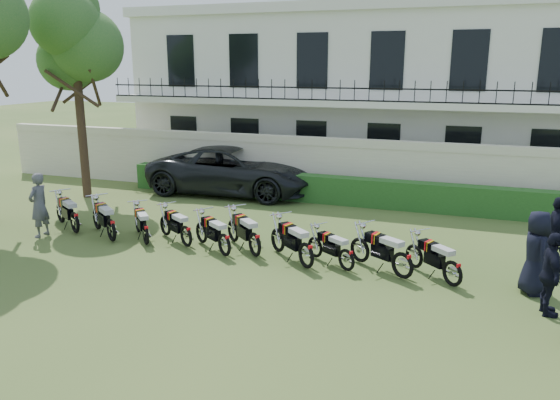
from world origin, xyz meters
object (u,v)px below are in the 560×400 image
at_px(motorcycle_1, 111,225).
at_px(officer_2, 551,274).
at_px(motorcycle_3, 186,231).
at_px(motorcycle_4, 224,239).
at_px(officer_5, 556,234).
at_px(suv, 233,170).
at_px(officer_3, 536,253).
at_px(motorcycle_8, 403,259).
at_px(motorcycle_7, 347,255).
at_px(motorcycle_9, 453,267).
at_px(tree_west_near, 74,38).
at_px(motorcycle_0, 74,217).
at_px(motorcycle_6, 306,249).
at_px(inspector, 39,205).
at_px(motorcycle_2, 145,229).
at_px(motorcycle_5, 255,239).

relative_size(motorcycle_1, officer_2, 1.00).
height_order(motorcycle_3, motorcycle_4, motorcycle_4).
relative_size(motorcycle_3, officer_5, 0.88).
bearing_deg(officer_2, suv, 47.42).
xyz_separation_m(officer_2, officer_3, (-0.19, 1.07, 0.08)).
height_order(motorcycle_1, officer_3, officer_3).
bearing_deg(motorcycle_8, motorcycle_7, 120.96).
height_order(motorcycle_9, officer_5, officer_5).
bearing_deg(officer_3, motorcycle_7, 76.71).
bearing_deg(officer_3, officer_2, 175.16).
xyz_separation_m(tree_west_near, officer_3, (15.34, -4.19, -4.94)).
bearing_deg(motorcycle_3, officer_2, -65.02).
distance_m(motorcycle_3, officer_5, 9.56).
bearing_deg(motorcycle_1, motorcycle_0, 115.46).
bearing_deg(motorcycle_7, officer_3, -53.88).
bearing_deg(motorcycle_7, motorcycle_6, 133.68).
xyz_separation_m(motorcycle_4, officer_2, (7.69, -0.91, 0.39)).
bearing_deg(officer_2, motorcycle_4, 76.98).
bearing_deg(tree_west_near, motorcycle_4, -29.00).
distance_m(motorcycle_4, motorcycle_8, 4.65).
bearing_deg(motorcycle_8, motorcycle_3, 119.56).
bearing_deg(motorcycle_7, inspector, 125.80).
bearing_deg(motorcycle_4, motorcycle_0, 121.75).
bearing_deg(motorcycle_4, officer_5, -41.41).
distance_m(motorcycle_9, officer_3, 1.78).
distance_m(motorcycle_6, officer_2, 5.45).
bearing_deg(inspector, officer_2, 85.00).
height_order(motorcycle_1, motorcycle_9, motorcycle_1).
xyz_separation_m(motorcycle_1, motorcycle_2, (1.09, 0.08, -0.05)).
bearing_deg(tree_west_near, motorcycle_1, -45.40).
relative_size(motorcycle_3, officer_2, 0.94).
distance_m(motorcycle_3, suv, 6.66).
bearing_deg(motorcycle_5, motorcycle_1, 134.57).
bearing_deg(motorcycle_3, motorcycle_2, 133.55).
distance_m(motorcycle_4, officer_5, 8.33).
xyz_separation_m(motorcycle_0, motorcycle_5, (5.88, -0.10, 0.00)).
distance_m(motorcycle_1, motorcycle_4, 3.58).
relative_size(tree_west_near, motorcycle_7, 5.24).
bearing_deg(motorcycle_3, motorcycle_6, -64.37).
relative_size(motorcycle_3, suv, 0.25).
bearing_deg(motorcycle_8, motorcycle_1, 122.54).
xyz_separation_m(motorcycle_3, motorcycle_5, (2.10, -0.10, 0.04)).
distance_m(motorcycle_7, motorcycle_9, 2.51).
xyz_separation_m(motorcycle_4, motorcycle_7, (3.29, 0.03, -0.04)).
height_order(motorcycle_1, motorcycle_4, motorcycle_1).
relative_size(motorcycle_2, motorcycle_6, 0.87).
xyz_separation_m(motorcycle_6, suv, (-5.11, 6.93, 0.40)).
distance_m(suv, officer_2, 13.03).
distance_m(motorcycle_0, motorcycle_8, 9.76).
relative_size(motorcycle_5, officer_2, 0.91).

